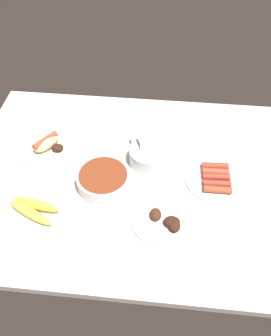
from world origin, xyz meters
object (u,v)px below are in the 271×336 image
object	(u,v)px
banana_bunch	(33,209)
plate_sausages	(216,179)
bowl_chili	(103,179)
plate_grilled_meat	(166,220)
plate_hotdog_assembled	(47,146)
bowl_coleslaw	(149,155)

from	to	relation	value
banana_bunch	plate_sausages	bearing A→B (deg)	-162.38
plate_sausages	bowl_chili	bearing A→B (deg)	7.87
plate_grilled_meat	plate_hotdog_assembled	bearing A→B (deg)	-31.28
plate_hotdog_assembled	plate_grilled_meat	bearing A→B (deg)	148.72
plate_hotdog_assembled	bowl_chili	distance (cm)	29.04
bowl_chili	banana_bunch	world-z (taller)	bowl_chili
plate_grilled_meat	bowl_chili	distance (cm)	25.88
plate_grilled_meat	banana_bunch	world-z (taller)	plate_grilled_meat
banana_bunch	plate_grilled_meat	bearing A→B (deg)	-179.07
plate_grilled_meat	banana_bunch	xyz separation A→B (cm)	(43.36, 0.71, 0.79)
plate_hotdog_assembled	plate_sausages	xyz separation A→B (cm)	(-63.86, 9.99, -0.58)
plate_sausages	banana_bunch	world-z (taller)	banana_bunch
plate_grilled_meat	bowl_coleslaw	distance (cm)	26.86
plate_hotdog_assembled	plate_sausages	distance (cm)	64.64
plate_hotdog_assembled	bowl_chili	xyz separation A→B (cm)	(-24.58, 15.42, 1.25)
plate_hotdog_assembled	plate_sausages	bearing A→B (deg)	171.11
plate_grilled_meat	banana_bunch	size ratio (longest dim) A/B	1.22
plate_hotdog_assembled	bowl_chili	bearing A→B (deg)	147.91
plate_grilled_meat	plate_hotdog_assembled	world-z (taller)	plate_hotdog_assembled
bowl_chili	bowl_coleslaw	bearing A→B (deg)	-139.57
plate_grilled_meat	bowl_chili	bearing A→B (deg)	-30.37
plate_sausages	bowl_chili	world-z (taller)	bowl_chili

